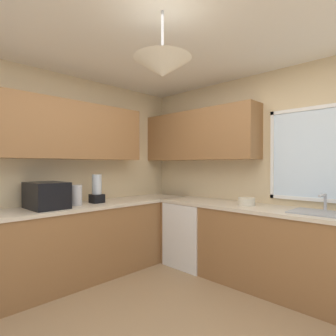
# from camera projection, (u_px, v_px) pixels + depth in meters

# --- Properties ---
(room_shell) EXTENTS (3.97, 3.84, 2.59)m
(room_shell) POSITION_uv_depth(u_px,v_px,m) (148.00, 125.00, 3.05)
(room_shell) COLOR beige
(room_shell) RESTS_ON ground_plane
(counter_run_left) EXTENTS (0.65, 3.45, 0.90)m
(counter_run_left) POSITION_uv_depth(u_px,v_px,m) (66.00, 245.00, 3.23)
(counter_run_left) COLOR olive
(counter_run_left) RESTS_ON ground_plane
(counter_run_back) EXTENTS (3.06, 0.65, 0.90)m
(counter_run_back) POSITION_uv_depth(u_px,v_px,m) (277.00, 249.00, 3.05)
(counter_run_back) COLOR olive
(counter_run_back) RESTS_ON ground_plane
(dishwasher) EXTENTS (0.60, 0.60, 0.85)m
(dishwasher) POSITION_uv_depth(u_px,v_px,m) (193.00, 234.00, 3.85)
(dishwasher) COLOR white
(dishwasher) RESTS_ON ground_plane
(microwave) EXTENTS (0.48, 0.36, 0.29)m
(microwave) POSITION_uv_depth(u_px,v_px,m) (46.00, 195.00, 3.07)
(microwave) COLOR black
(microwave) RESTS_ON counter_run_left
(kettle) EXTENTS (0.13, 0.13, 0.24)m
(kettle) POSITION_uv_depth(u_px,v_px,m) (77.00, 195.00, 3.30)
(kettle) COLOR #B7B7BC
(kettle) RESTS_ON counter_run_left
(sink_assembly) EXTENTS (0.53, 0.40, 0.19)m
(sink_assembly) POSITION_uv_depth(u_px,v_px,m) (321.00, 212.00, 2.75)
(sink_assembly) COLOR #9EA0A5
(sink_assembly) RESTS_ON counter_run_back
(bowl) EXTENTS (0.20, 0.20, 0.09)m
(bowl) POSITION_uv_depth(u_px,v_px,m) (247.00, 201.00, 3.30)
(bowl) COLOR beige
(bowl) RESTS_ON counter_run_back
(blender_appliance) EXTENTS (0.15, 0.15, 0.36)m
(blender_appliance) POSITION_uv_depth(u_px,v_px,m) (97.00, 190.00, 3.51)
(blender_appliance) COLOR black
(blender_appliance) RESTS_ON counter_run_left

